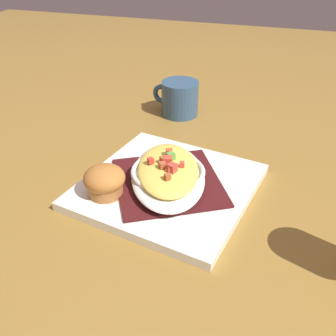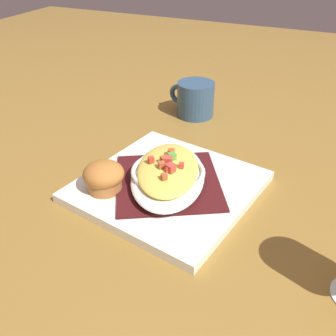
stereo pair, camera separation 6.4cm
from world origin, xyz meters
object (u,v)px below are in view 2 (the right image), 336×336
square_plate (168,186)px  coffee_mug (195,101)px  muffin (104,177)px  gratin_dish (168,173)px

square_plate → coffee_mug: size_ratio=2.35×
square_plate → muffin: (-0.06, 0.09, 0.03)m
gratin_dish → coffee_mug: (0.31, 0.07, -0.00)m
muffin → gratin_dish: bearing=-55.7°
square_plate → gratin_dish: bearing=-158.6°
square_plate → coffee_mug: (0.31, 0.07, 0.03)m
square_plate → gratin_dish: gratin_dish is taller
square_plate → muffin: muffin is taller
gratin_dish → muffin: bearing=124.3°
gratin_dish → muffin: same height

